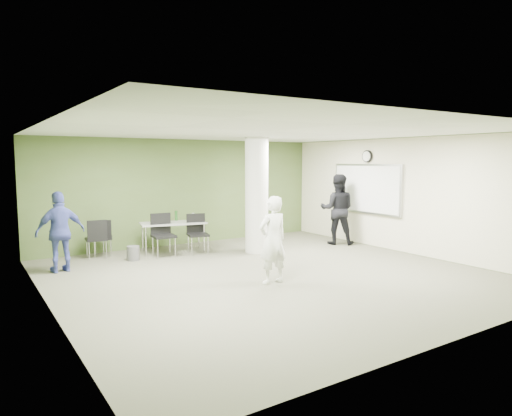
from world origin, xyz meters
TOP-DOWN VIEW (x-y plane):
  - floor at (0.00, 0.00)m, footprint 8.00×8.00m
  - ceiling at (0.00, 0.00)m, footprint 8.00×8.00m
  - wall_back at (0.00, 4.00)m, footprint 8.00×2.80m
  - wall_left at (-4.00, 0.00)m, footprint 0.02×8.00m
  - wall_right_cream at (4.00, 0.00)m, footprint 0.02×8.00m
  - column at (1.00, 2.00)m, footprint 0.56×0.56m
  - whiteboard at (3.92, 1.20)m, footprint 0.05×2.30m
  - wall_clock at (3.92, 1.20)m, footprint 0.06×0.32m
  - folding_table at (-0.72, 3.10)m, footprint 1.66×0.98m
  - wastebasket at (-1.85, 2.73)m, footprint 0.28×0.28m
  - chair_back_left at (-2.49, 3.35)m, footprint 0.49×0.49m
  - chair_back_right at (-2.31, 3.52)m, footprint 0.54×0.54m
  - chair_table_left at (-1.12, 2.80)m, footprint 0.54×0.54m
  - chair_table_right at (-0.29, 2.67)m, footprint 0.57×0.57m
  - woman_white at (-0.32, -0.56)m, footprint 0.60×0.40m
  - man_black at (3.40, 1.72)m, footprint 1.15×1.14m
  - man_blue at (-3.40, 2.48)m, footprint 1.00×0.51m

SIDE VIEW (x-z plane):
  - floor at x=0.00m, z-range 0.00..0.00m
  - wastebasket at x=-1.85m, z-range 0.00..0.32m
  - chair_back_right at x=-2.31m, z-range 0.07..0.94m
  - chair_back_left at x=-2.49m, z-range 0.07..0.98m
  - chair_table_right at x=-0.29m, z-range 0.08..1.04m
  - chair_table_left at x=-1.12m, z-range 0.09..1.09m
  - folding_table at x=-0.72m, z-range 0.20..1.19m
  - woman_white at x=-0.32m, z-range 0.00..1.61m
  - man_blue at x=-3.40m, z-range 0.00..1.63m
  - man_black at x=3.40m, z-range 0.00..1.88m
  - wall_back at x=0.00m, z-range 1.39..1.41m
  - wall_left at x=-4.00m, z-range 0.00..2.80m
  - wall_right_cream at x=4.00m, z-range 0.00..2.80m
  - column at x=1.00m, z-range 0.00..2.80m
  - whiteboard at x=3.92m, z-range 0.85..2.15m
  - wall_clock at x=3.92m, z-range 2.19..2.51m
  - ceiling at x=0.00m, z-range 2.80..2.80m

